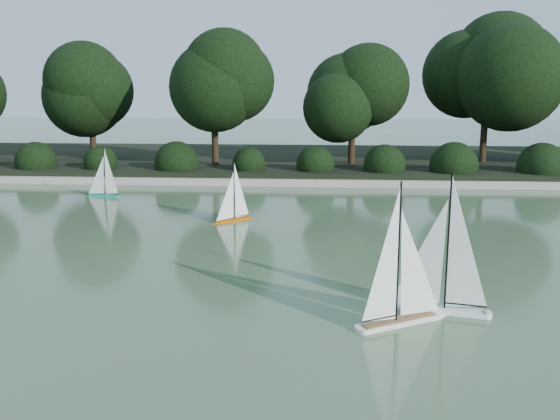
% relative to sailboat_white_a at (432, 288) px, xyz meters
% --- Properties ---
extents(ground, '(80.00, 80.00, 0.00)m').
position_rel_sailboat_white_a_xyz_m(ground, '(-1.48, 0.03, -0.28)').
color(ground, '#344A2C').
rests_on(ground, ground).
extents(pond_coping, '(40.00, 0.35, 0.18)m').
position_rel_sailboat_white_a_xyz_m(pond_coping, '(-1.48, 9.03, -0.19)').
color(pond_coping, gray).
rests_on(pond_coping, ground).
extents(far_bank, '(40.00, 8.00, 0.30)m').
position_rel_sailboat_white_a_xyz_m(far_bank, '(-1.48, 13.03, -0.13)').
color(far_bank, black).
rests_on(far_bank, ground).
extents(tree_line, '(26.31, 3.93, 4.39)m').
position_rel_sailboat_white_a_xyz_m(tree_line, '(-0.25, 11.46, 2.36)').
color(tree_line, black).
rests_on(tree_line, ground).
extents(shrub_hedge, '(29.10, 1.10, 1.10)m').
position_rel_sailboat_white_a_xyz_m(shrub_hedge, '(-1.48, 9.93, 0.17)').
color(shrub_hedge, black).
rests_on(shrub_hedge, ground).
extents(sailboat_white_a, '(1.32, 0.50, 1.80)m').
position_rel_sailboat_white_a_xyz_m(sailboat_white_a, '(0.00, 0.00, 0.00)').
color(sailboat_white_a, white).
rests_on(sailboat_white_a, ground).
extents(sailboat_white_b, '(1.18, 0.78, 1.74)m').
position_rel_sailboat_white_a_xyz_m(sailboat_white_b, '(-0.34, -0.40, -0.01)').
color(sailboat_white_b, white).
rests_on(sailboat_white_b, ground).
extents(sailboat_orange, '(0.75, 0.72, 1.27)m').
position_rel_sailboat_white_a_xyz_m(sailboat_orange, '(-3.10, 4.66, -0.08)').
color(sailboat_orange, '#CA5300').
rests_on(sailboat_orange, ground).
extents(sailboat_teal, '(0.93, 0.30, 1.27)m').
position_rel_sailboat_white_a_xyz_m(sailboat_teal, '(-6.59, 7.16, -0.08)').
color(sailboat_teal, '#0E9886').
rests_on(sailboat_teal, ground).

